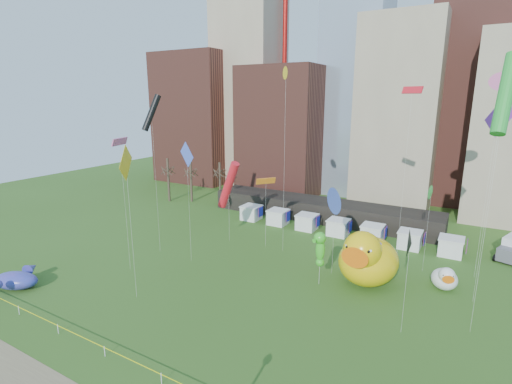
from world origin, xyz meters
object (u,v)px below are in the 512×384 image
Objects in this scene: seahorse_purple at (376,255)px; whale_inflatable at (17,279)px; small_duck at (445,278)px; seahorse_green at (320,246)px; big_duck at (367,259)px.

seahorse_purple is 38.48m from whale_inflatable.
whale_inflatable is at bearing -164.04° from small_duck.
whale_inflatable is (-39.65, -22.58, -0.31)m from small_duck.
seahorse_green reaches higher than whale_inflatable.
small_duck is (7.52, 3.09, -1.76)m from big_duck.
seahorse_purple reaches higher than whale_inflatable.
whale_inflatable is (-32.97, -19.67, -2.65)m from seahorse_purple.
whale_inflatable is at bearing -131.73° from seahorse_green.
big_duck is 37.64m from whale_inflatable.
whale_inflatable is (-27.70, -16.98, -3.45)m from seahorse_green.
seahorse_green reaches higher than seahorse_purple.
big_duck is 1.48× the size of whale_inflatable.
big_duck is 2.26× the size of small_duck.
seahorse_green reaches higher than small_duck.
seahorse_green is at bearing 8.11° from whale_inflatable.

